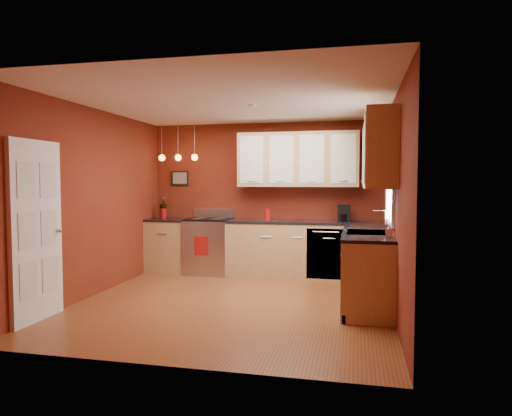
% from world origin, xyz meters
% --- Properties ---
extents(floor, '(4.20, 4.20, 0.00)m').
position_xyz_m(floor, '(0.00, 0.00, 0.00)').
color(floor, brown).
rests_on(floor, ground).
extents(ceiling, '(4.00, 4.20, 0.02)m').
position_xyz_m(ceiling, '(0.00, 0.00, 2.60)').
color(ceiling, silver).
rests_on(ceiling, wall_back).
extents(wall_back, '(4.00, 0.02, 2.60)m').
position_xyz_m(wall_back, '(0.00, 2.10, 1.30)').
color(wall_back, maroon).
rests_on(wall_back, floor).
extents(wall_front, '(4.00, 0.02, 2.60)m').
position_xyz_m(wall_front, '(0.00, -2.10, 1.30)').
color(wall_front, maroon).
rests_on(wall_front, floor).
extents(wall_left, '(0.02, 4.20, 2.60)m').
position_xyz_m(wall_left, '(-2.00, 0.00, 1.30)').
color(wall_left, maroon).
rests_on(wall_left, floor).
extents(wall_right, '(0.02, 4.20, 2.60)m').
position_xyz_m(wall_right, '(2.00, 0.00, 1.30)').
color(wall_right, maroon).
rests_on(wall_right, floor).
extents(base_cabinets_back_left, '(0.70, 0.60, 0.90)m').
position_xyz_m(base_cabinets_back_left, '(-1.65, 1.80, 0.45)').
color(base_cabinets_back_left, tan).
rests_on(base_cabinets_back_left, floor).
extents(base_cabinets_back_right, '(2.54, 0.60, 0.90)m').
position_xyz_m(base_cabinets_back_right, '(0.73, 1.80, 0.45)').
color(base_cabinets_back_right, tan).
rests_on(base_cabinets_back_right, floor).
extents(base_cabinets_right, '(0.60, 2.10, 0.90)m').
position_xyz_m(base_cabinets_right, '(1.70, 0.45, 0.45)').
color(base_cabinets_right, tan).
rests_on(base_cabinets_right, floor).
extents(counter_back_left, '(0.70, 0.62, 0.04)m').
position_xyz_m(counter_back_left, '(-1.65, 1.80, 0.92)').
color(counter_back_left, black).
rests_on(counter_back_left, base_cabinets_back_left).
extents(counter_back_right, '(2.54, 0.62, 0.04)m').
position_xyz_m(counter_back_right, '(0.73, 1.80, 0.92)').
color(counter_back_right, black).
rests_on(counter_back_right, base_cabinets_back_right).
extents(counter_right, '(0.62, 2.10, 0.04)m').
position_xyz_m(counter_right, '(1.70, 0.45, 0.92)').
color(counter_right, black).
rests_on(counter_right, base_cabinets_right).
extents(gas_range, '(0.76, 0.64, 1.11)m').
position_xyz_m(gas_range, '(-0.92, 1.80, 0.48)').
color(gas_range, '#B3B3B7').
rests_on(gas_range, floor).
extents(dishwasher_front, '(0.60, 0.02, 0.80)m').
position_xyz_m(dishwasher_front, '(1.10, 1.51, 0.45)').
color(dishwasher_front, '#B3B3B7').
rests_on(dishwasher_front, base_cabinets_back_right).
extents(sink, '(0.50, 0.70, 0.33)m').
position_xyz_m(sink, '(1.70, 0.30, 0.92)').
color(sink, '#95959A').
rests_on(sink, counter_right).
extents(window, '(0.06, 1.02, 1.22)m').
position_xyz_m(window, '(1.97, 0.30, 1.69)').
color(window, white).
rests_on(window, wall_right).
extents(door_left_wall, '(0.12, 0.82, 2.05)m').
position_xyz_m(door_left_wall, '(-1.97, -1.20, 1.03)').
color(door_left_wall, white).
rests_on(door_left_wall, floor).
extents(upper_cabinets_back, '(2.00, 0.35, 0.90)m').
position_xyz_m(upper_cabinets_back, '(0.60, 1.93, 1.95)').
color(upper_cabinets_back, tan).
rests_on(upper_cabinets_back, wall_back).
extents(upper_cabinets_right, '(0.35, 1.95, 0.90)m').
position_xyz_m(upper_cabinets_right, '(1.82, 0.32, 1.95)').
color(upper_cabinets_right, tan).
rests_on(upper_cabinets_right, wall_right).
extents(wall_picture, '(0.32, 0.03, 0.26)m').
position_xyz_m(wall_picture, '(-1.55, 2.08, 1.65)').
color(wall_picture, black).
rests_on(wall_picture, wall_back).
extents(pendant_lights, '(0.71, 0.11, 0.66)m').
position_xyz_m(pendant_lights, '(-1.45, 1.75, 2.01)').
color(pendant_lights, '#95959A').
rests_on(pendant_lights, ceiling).
extents(red_canister, '(0.12, 0.12, 0.19)m').
position_xyz_m(red_canister, '(0.11, 1.80, 1.03)').
color(red_canister, maroon).
rests_on(red_canister, counter_back_right).
extents(red_vase, '(0.11, 0.11, 0.17)m').
position_xyz_m(red_vase, '(-1.77, 1.82, 1.03)').
color(red_vase, maroon).
rests_on(red_vase, counter_back_left).
extents(flowers, '(0.18, 0.18, 0.24)m').
position_xyz_m(flowers, '(-1.77, 1.82, 1.21)').
color(flowers, maroon).
rests_on(flowers, red_vase).
extents(coffee_maker, '(0.20, 0.20, 0.28)m').
position_xyz_m(coffee_maker, '(1.37, 1.82, 1.07)').
color(coffee_maker, black).
rests_on(coffee_maker, counter_back_right).
extents(soap_pump, '(0.09, 0.09, 0.16)m').
position_xyz_m(soap_pump, '(1.93, -0.25, 1.02)').
color(soap_pump, silver).
rests_on(soap_pump, counter_right).
extents(dish_towel, '(0.24, 0.02, 0.32)m').
position_xyz_m(dish_towel, '(-0.94, 1.47, 0.52)').
color(dish_towel, maroon).
rests_on(dish_towel, gas_range).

